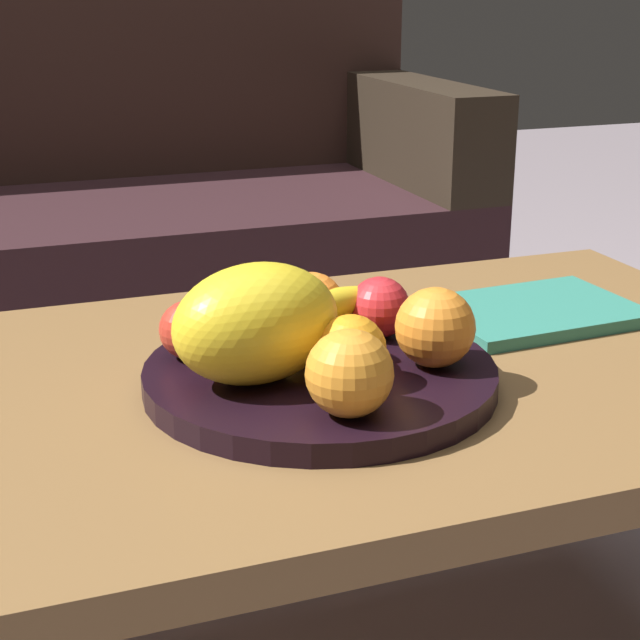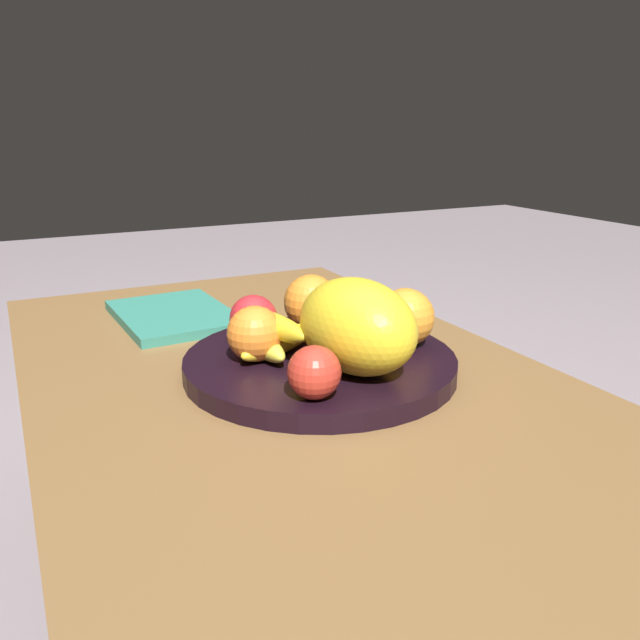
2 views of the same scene
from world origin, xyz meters
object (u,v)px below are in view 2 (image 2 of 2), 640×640
at_px(fruit_bowl, 320,364).
at_px(apple_left, 253,319).
at_px(orange_right, 311,302).
at_px(apple_front, 314,372).
at_px(magazine, 174,315).
at_px(coffee_table, 300,411).
at_px(orange_left, 353,322).
at_px(banana_bunch, 269,336).
at_px(melon_large_front, 357,326).
at_px(orange_back, 406,318).
at_px(orange_front, 255,334).

distance_m(fruit_bowl, apple_left, 0.12).
distance_m(orange_right, apple_front, 0.26).
height_order(orange_right, magazine, orange_right).
height_order(coffee_table, apple_left, apple_left).
relative_size(orange_left, banana_bunch, 0.43).
relative_size(apple_front, magazine, 0.25).
distance_m(coffee_table, orange_left, 0.14).
bearing_deg(melon_large_front, apple_front, 120.90).
distance_m(orange_back, apple_front, 0.22).
height_order(orange_left, apple_left, orange_left).
distance_m(orange_left, orange_back, 0.07).
distance_m(melon_large_front, magazine, 0.43).
height_order(orange_front, orange_right, orange_right).
bearing_deg(orange_back, melon_large_front, 116.28).
relative_size(coffee_table, banana_bunch, 7.30).
bearing_deg(orange_front, coffee_table, -129.18).
relative_size(apple_left, banana_bunch, 0.41).
xyz_separation_m(fruit_bowl, orange_back, (-0.02, -0.12, 0.05)).
relative_size(coffee_table, orange_front, 16.35).
bearing_deg(orange_left, orange_front, 86.00).
bearing_deg(orange_back, orange_front, 79.35).
relative_size(orange_right, apple_left, 1.22).
relative_size(coffee_table, orange_right, 14.49).
bearing_deg(fruit_bowl, orange_back, -98.35).
bearing_deg(orange_left, coffee_table, 106.47).
relative_size(orange_left, orange_back, 0.87).
bearing_deg(fruit_bowl, orange_left, -78.98).
bearing_deg(melon_large_front, magazine, 18.17).
relative_size(coffee_table, apple_left, 17.63).
bearing_deg(melon_large_front, orange_left, -26.85).
bearing_deg(orange_front, melon_large_front, -133.10).
relative_size(orange_left, orange_right, 0.86).
distance_m(coffee_table, melon_large_front, 0.15).
bearing_deg(apple_left, melon_large_front, -155.58).
bearing_deg(orange_front, apple_left, -19.36).
xyz_separation_m(melon_large_front, banana_bunch, (0.11, 0.07, -0.03)).
bearing_deg(coffee_table, orange_right, -31.56).
relative_size(coffee_table, orange_left, 16.91).
distance_m(orange_front, apple_left, 0.08).
bearing_deg(orange_left, apple_left, 55.24).
height_order(fruit_bowl, banana_bunch, banana_bunch).
height_order(orange_right, apple_front, orange_right).
height_order(orange_left, banana_bunch, orange_left).
bearing_deg(apple_left, orange_front, 160.64).
bearing_deg(magazine, orange_back, -148.27).
distance_m(fruit_bowl, orange_front, 0.10).
xyz_separation_m(orange_front, orange_back, (-0.04, -0.21, 0.00)).
height_order(apple_front, banana_bunch, apple_front).
distance_m(melon_large_front, orange_front, 0.14).
height_order(fruit_bowl, apple_front, apple_front).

